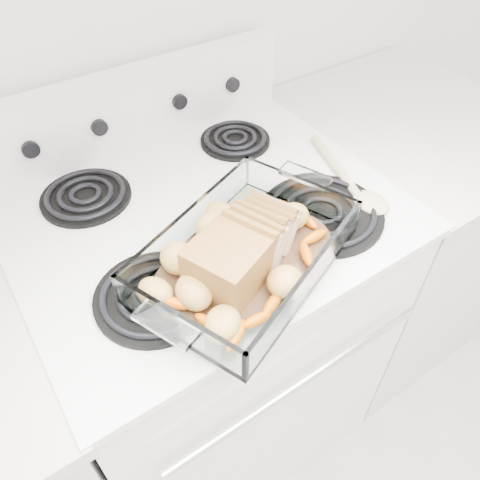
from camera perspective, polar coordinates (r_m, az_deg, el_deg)
electric_range at (r=1.32m, az=-3.52°, el=-10.80°), size 0.78×0.70×1.12m
counter_right at (r=1.64m, az=16.71°, el=0.21°), size 0.58×0.68×0.93m
baking_dish at (r=0.83m, az=0.77°, el=-2.17°), size 0.39×0.26×0.07m
pork_roast at (r=0.80m, az=-0.54°, el=-1.30°), size 0.23×0.11×0.09m
roast_vegetables at (r=0.85m, az=-0.92°, el=-0.29°), size 0.38×0.21×0.05m
wooden_spoon at (r=1.04m, az=13.82°, el=6.44°), size 0.10×0.29×0.02m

